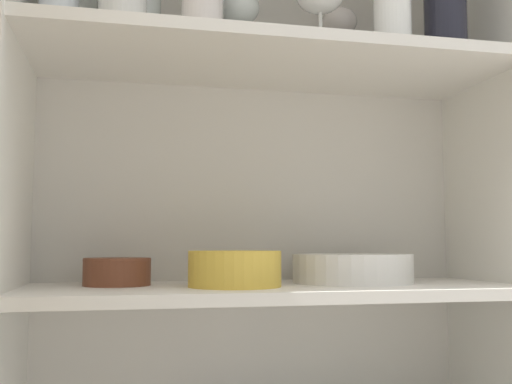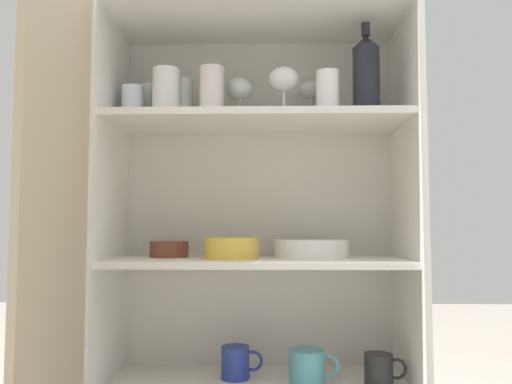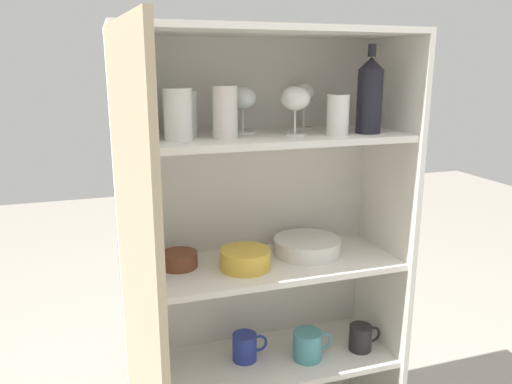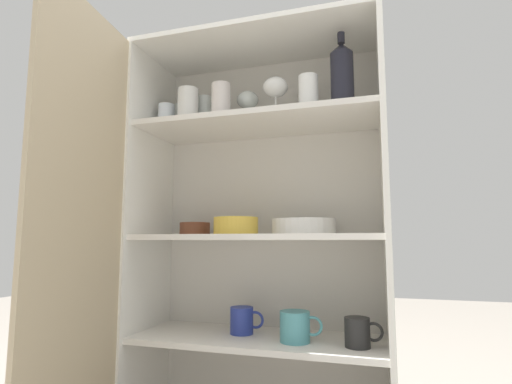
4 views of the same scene
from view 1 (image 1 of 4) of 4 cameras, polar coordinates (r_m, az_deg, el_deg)
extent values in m
cube|color=silver|center=(1.24, -0.28, -8.35)|extent=(0.90, 0.02, 1.41)
cube|color=white|center=(1.05, -22.48, -8.55)|extent=(0.02, 0.36, 1.41)
cube|color=white|center=(1.25, 21.78, -7.96)|extent=(0.02, 0.36, 1.41)
cube|color=silver|center=(1.07, 1.67, -9.40)|extent=(0.86, 0.32, 0.02)
cube|color=silver|center=(1.12, 1.61, 12.28)|extent=(0.86, 0.32, 0.02)
cylinder|color=silver|center=(1.10, -5.14, 17.37)|extent=(0.07, 0.07, 0.15)
cylinder|color=white|center=(1.15, -10.63, 15.92)|extent=(0.06, 0.06, 0.13)
cylinder|color=white|center=(1.14, 12.86, 15.80)|extent=(0.07, 0.07, 0.12)
cylinder|color=white|center=(1.10, -18.27, 16.03)|extent=(0.07, 0.07, 0.10)
cylinder|color=white|center=(1.20, -16.71, 15.02)|extent=(0.08, 0.08, 0.13)
cylinder|color=silver|center=(1.26, 8.01, 10.89)|extent=(0.06, 0.06, 0.01)
cylinder|color=silver|center=(1.28, 7.99, 12.80)|extent=(0.01, 0.01, 0.08)
ellipsoid|color=silver|center=(1.30, 7.95, 15.75)|extent=(0.07, 0.07, 0.06)
cylinder|color=white|center=(1.11, 6.18, 13.19)|extent=(0.06, 0.06, 0.01)
cylinder|color=white|center=(1.12, 6.16, 15.00)|extent=(0.01, 0.01, 0.07)
cylinder|color=white|center=(1.16, -1.79, 12.31)|extent=(0.07, 0.07, 0.01)
cylinder|color=white|center=(1.17, -1.78, 14.05)|extent=(0.01, 0.01, 0.07)
ellipsoid|color=white|center=(1.20, -1.77, 17.14)|extent=(0.08, 0.08, 0.07)
cylinder|color=black|center=(1.21, 17.56, 16.41)|extent=(0.08, 0.08, 0.19)
cylinder|color=silver|center=(1.15, 9.18, -8.32)|extent=(0.22, 0.22, 0.01)
cylinder|color=silver|center=(1.15, 9.17, -7.87)|extent=(0.22, 0.22, 0.01)
cylinder|color=silver|center=(1.15, 9.17, -7.42)|extent=(0.22, 0.22, 0.01)
cylinder|color=silver|center=(1.15, 9.16, -6.97)|extent=(0.22, 0.22, 0.01)
cylinder|color=silver|center=(1.15, 9.15, -6.52)|extent=(0.22, 0.22, 0.01)
cylinder|color=silver|center=(1.15, 9.15, -6.07)|extent=(0.22, 0.22, 0.01)
cylinder|color=gold|center=(1.03, -2.04, -7.31)|extent=(0.16, 0.16, 0.06)
torus|color=gold|center=(1.03, -2.04, -5.83)|extent=(0.16, 0.16, 0.01)
cylinder|color=brown|center=(1.09, -13.09, -7.41)|extent=(0.12, 0.12, 0.05)
torus|color=brown|center=(1.09, -13.07, -6.35)|extent=(0.12, 0.12, 0.01)
camera|label=2|loc=(0.53, 133.64, 5.58)|focal=35.00mm
camera|label=3|loc=(0.71, -158.70, 54.79)|focal=35.00mm
camera|label=4|loc=(0.75, 104.81, -5.97)|focal=28.00mm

